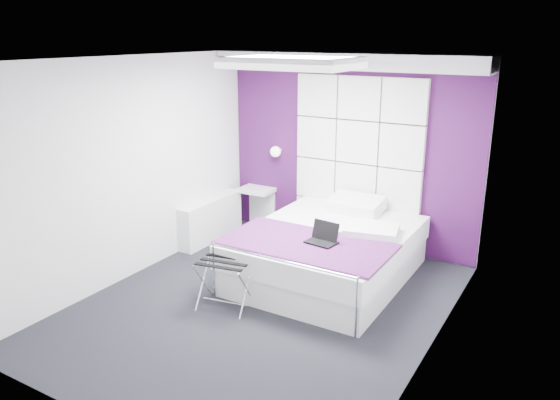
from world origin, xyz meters
name	(u,v)px	position (x,y,z in m)	size (l,w,h in m)	color
floor	(263,305)	(0.00, 0.00, 0.00)	(4.40, 4.40, 0.00)	black
ceiling	(260,59)	(0.00, 0.00, 2.60)	(4.40, 4.40, 0.00)	white
wall_back	(349,152)	(0.00, 2.20, 1.30)	(3.60, 3.60, 0.00)	silver
wall_left	(133,169)	(-1.80, 0.00, 1.30)	(4.40, 4.40, 0.00)	silver
wall_right	(438,220)	(1.80, 0.00, 1.30)	(4.40, 4.40, 0.00)	silver
accent_wall	(349,152)	(0.00, 2.19, 1.30)	(3.58, 0.02, 2.58)	#3B0E40
soffit	(344,61)	(0.00, 1.95, 2.50)	(3.58, 0.50, 0.20)	white
headboard	(357,163)	(0.15, 2.14, 1.17)	(1.80, 0.08, 2.30)	silver
skylight	(291,62)	(0.00, 0.60, 2.55)	(1.36, 0.86, 0.12)	white
wall_lamp	(277,151)	(-1.05, 2.06, 1.22)	(0.15, 0.15, 0.15)	white
radiator	(211,220)	(-1.69, 1.30, 0.30)	(0.22, 1.20, 0.60)	white
bed	(328,251)	(0.29, 1.02, 0.33)	(1.85, 2.25, 0.78)	white
nightstand	(257,190)	(-1.37, 2.02, 0.61)	(0.50, 0.39, 0.06)	white
luggage_rack	(225,284)	(-0.33, -0.23, 0.26)	(0.54, 0.39, 0.53)	silver
laptop	(323,237)	(0.44, 0.56, 0.69)	(0.32, 0.23, 0.23)	black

